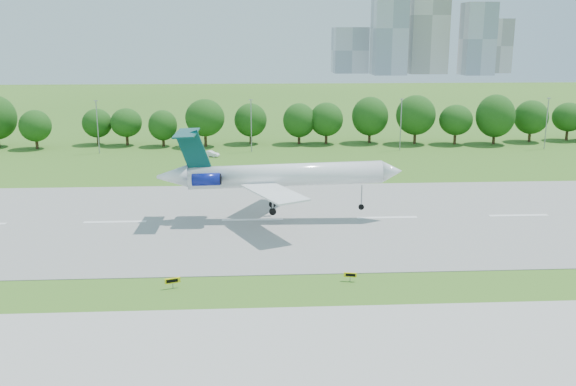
% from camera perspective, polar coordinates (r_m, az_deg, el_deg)
% --- Properties ---
extents(ground, '(600.00, 600.00, 0.00)m').
position_cam_1_polar(ground, '(73.61, 12.83, -7.57)').
color(ground, '#305E18').
rests_on(ground, ground).
extents(runway, '(400.00, 45.00, 0.08)m').
position_cam_1_polar(runway, '(96.58, 8.80, -2.19)').
color(runway, gray).
rests_on(runway, ground).
extents(taxiway, '(400.00, 23.00, 0.08)m').
position_cam_1_polar(taxiway, '(58.09, 17.81, -13.90)').
color(taxiway, '#ADADA8').
rests_on(taxiway, ground).
extents(tree_line, '(288.40, 8.40, 10.40)m').
position_cam_1_polar(tree_line, '(160.26, 3.92, 6.55)').
color(tree_line, '#382314').
rests_on(tree_line, ground).
extents(light_poles, '(175.90, 0.25, 12.19)m').
position_cam_1_polar(light_poles, '(150.10, 3.44, 6.12)').
color(light_poles, gray).
rests_on(light_poles, ground).
extents(skyline, '(127.00, 52.00, 80.00)m').
position_cam_1_polar(skyline, '(471.91, 11.80, 14.05)').
color(skyline, '#B2B2B7').
rests_on(skyline, ground).
extents(airliner, '(35.70, 26.09, 12.12)m').
position_cam_1_polar(airliner, '(92.89, -1.34, 1.65)').
color(airliner, white).
rests_on(airliner, ground).
extents(taxi_sign_left, '(1.65, 0.71, 1.18)m').
position_cam_1_polar(taxi_sign_left, '(70.40, -10.22, -7.69)').
color(taxi_sign_left, gray).
rests_on(taxi_sign_left, ground).
extents(taxi_sign_centre, '(1.44, 0.45, 1.01)m').
position_cam_1_polar(taxi_sign_centre, '(71.57, 5.55, -7.26)').
color(taxi_sign_centre, gray).
rests_on(taxi_sign_centre, ground).
extents(service_vehicle_a, '(4.14, 2.89, 1.29)m').
position_cam_1_polar(service_vehicle_a, '(144.88, -6.90, 3.48)').
color(service_vehicle_a, white).
rests_on(service_vehicle_a, ground).
extents(service_vehicle_b, '(4.29, 3.37, 1.37)m').
position_cam_1_polar(service_vehicle_b, '(142.22, -7.82, 3.28)').
color(service_vehicle_b, beige).
rests_on(service_vehicle_b, ground).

